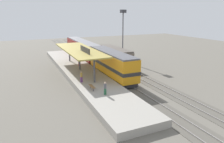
{
  "coord_description": "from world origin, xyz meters",
  "views": [
    {
      "loc": [
        -14.5,
        -36.25,
        10.88
      ],
      "look_at": [
        -1.38,
        -7.24,
        2.0
      ],
      "focal_mm": 33.47,
      "sensor_mm": 36.0,
      "label": 1
    }
  ],
  "objects_px": {
    "passenger_carriage_single": "(82,49)",
    "person_boarding": "(79,61)",
    "platform_bench": "(92,86)",
    "freight_car": "(115,56)",
    "locomotive": "(112,64)",
    "light_mast": "(123,25)",
    "person_walking": "(81,76)",
    "person_waiting": "(105,88)"
  },
  "relations": [
    {
      "from": "freight_car",
      "to": "person_waiting",
      "type": "distance_m",
      "value": 20.22
    },
    {
      "from": "light_mast",
      "to": "person_walking",
      "type": "relative_size",
      "value": 6.84
    },
    {
      "from": "person_walking",
      "to": "platform_bench",
      "type": "bearing_deg",
      "value": -83.64
    },
    {
      "from": "person_walking",
      "to": "freight_car",
      "type": "bearing_deg",
      "value": 46.72
    },
    {
      "from": "person_walking",
      "to": "locomotive",
      "type": "bearing_deg",
      "value": 26.54
    },
    {
      "from": "person_walking",
      "to": "light_mast",
      "type": "bearing_deg",
      "value": 45.05
    },
    {
      "from": "passenger_carriage_single",
      "to": "platform_bench",
      "type": "bearing_deg",
      "value": -103.6
    },
    {
      "from": "person_waiting",
      "to": "person_walking",
      "type": "bearing_deg",
      "value": 102.32
    },
    {
      "from": "platform_bench",
      "to": "person_boarding",
      "type": "xyz_separation_m",
      "value": [
        2.12,
        13.79,
        0.51
      ]
    },
    {
      "from": "passenger_carriage_single",
      "to": "person_walking",
      "type": "bearing_deg",
      "value": -106.81
    },
    {
      "from": "platform_bench",
      "to": "freight_car",
      "type": "bearing_deg",
      "value": 55.27
    },
    {
      "from": "locomotive",
      "to": "passenger_carriage_single",
      "type": "relative_size",
      "value": 0.72
    },
    {
      "from": "platform_bench",
      "to": "light_mast",
      "type": "relative_size",
      "value": 0.15
    },
    {
      "from": "freight_car",
      "to": "light_mast",
      "type": "bearing_deg",
      "value": 38.49
    },
    {
      "from": "passenger_carriage_single",
      "to": "person_walking",
      "type": "xyz_separation_m",
      "value": [
        -6.4,
        -21.2,
        -0.46
      ]
    },
    {
      "from": "freight_car",
      "to": "person_boarding",
      "type": "relative_size",
      "value": 7.02
    },
    {
      "from": "light_mast",
      "to": "platform_bench",
      "type": "bearing_deg",
      "value": -127.73
    },
    {
      "from": "passenger_carriage_single",
      "to": "person_boarding",
      "type": "bearing_deg",
      "value": -109.42
    },
    {
      "from": "person_boarding",
      "to": "platform_bench",
      "type": "bearing_deg",
      "value": -98.72
    },
    {
      "from": "platform_bench",
      "to": "light_mast",
      "type": "distance_m",
      "value": 23.63
    },
    {
      "from": "person_walking",
      "to": "passenger_carriage_single",
      "type": "bearing_deg",
      "value": 73.19
    },
    {
      "from": "locomotive",
      "to": "person_boarding",
      "type": "xyz_separation_m",
      "value": [
        -3.88,
        6.98,
        -0.56
      ]
    },
    {
      "from": "passenger_carriage_single",
      "to": "person_waiting",
      "type": "distance_m",
      "value": 27.74
    },
    {
      "from": "platform_bench",
      "to": "person_waiting",
      "type": "relative_size",
      "value": 0.99
    },
    {
      "from": "person_walking",
      "to": "person_waiting",
      "type": "bearing_deg",
      "value": -77.68
    },
    {
      "from": "person_walking",
      "to": "person_boarding",
      "type": "relative_size",
      "value": 1.0
    },
    {
      "from": "person_boarding",
      "to": "person_waiting",
      "type": "bearing_deg",
      "value": -94.19
    },
    {
      "from": "locomotive",
      "to": "person_waiting",
      "type": "height_order",
      "value": "locomotive"
    },
    {
      "from": "person_waiting",
      "to": "passenger_carriage_single",
      "type": "bearing_deg",
      "value": 79.46
    },
    {
      "from": "locomotive",
      "to": "light_mast",
      "type": "bearing_deg",
      "value": 54.73
    },
    {
      "from": "locomotive",
      "to": "person_waiting",
      "type": "relative_size",
      "value": 8.44
    },
    {
      "from": "locomotive",
      "to": "passenger_carriage_single",
      "type": "xyz_separation_m",
      "value": [
        0.0,
        18.0,
        -0.1
      ]
    },
    {
      "from": "light_mast",
      "to": "person_waiting",
      "type": "height_order",
      "value": "light_mast"
    },
    {
      "from": "freight_car",
      "to": "person_waiting",
      "type": "bearing_deg",
      "value": -118.59
    },
    {
      "from": "locomotive",
      "to": "freight_car",
      "type": "bearing_deg",
      "value": 61.53
    },
    {
      "from": "freight_car",
      "to": "passenger_carriage_single",
      "type": "bearing_deg",
      "value": 115.8
    },
    {
      "from": "locomotive",
      "to": "person_waiting",
      "type": "xyz_separation_m",
      "value": [
        -5.08,
        -9.27,
        -0.56
      ]
    },
    {
      "from": "passenger_carriage_single",
      "to": "person_boarding",
      "type": "distance_m",
      "value": 11.7
    },
    {
      "from": "person_boarding",
      "to": "light_mast",
      "type": "bearing_deg",
      "value": 19.11
    },
    {
      "from": "locomotive",
      "to": "person_boarding",
      "type": "relative_size",
      "value": 8.44
    },
    {
      "from": "platform_bench",
      "to": "locomotive",
      "type": "bearing_deg",
      "value": 48.61
    },
    {
      "from": "passenger_carriage_single",
      "to": "person_boarding",
      "type": "xyz_separation_m",
      "value": [
        -3.88,
        -11.02,
        -0.46
      ]
    }
  ]
}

